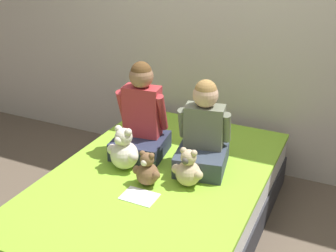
{
  "coord_description": "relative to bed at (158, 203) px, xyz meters",
  "views": [
    {
      "loc": [
        1.06,
        -2.07,
        1.84
      ],
      "look_at": [
        0.0,
        0.15,
        0.71
      ],
      "focal_mm": 45.0,
      "sensor_mm": 36.0,
      "label": 1
    }
  ],
  "objects": [
    {
      "name": "bed",
      "position": [
        0.0,
        0.0,
        0.0
      ],
      "size": [
        1.31,
        1.95,
        0.43
      ],
      "color": "#2D2D33",
      "rests_on": "ground_plane"
    },
    {
      "name": "teddy_bear_held_by_right_child",
      "position": [
        0.22,
        -0.03,
        0.32
      ],
      "size": [
        0.21,
        0.16,
        0.25
      ],
      "rotation": [
        0.0,
        0.0,
        -0.07
      ],
      "color": "#D1B78E",
      "rests_on": "bed"
    },
    {
      "name": "teddy_bear_between_children",
      "position": [
        -0.01,
        -0.13,
        0.31
      ],
      "size": [
        0.19,
        0.14,
        0.22
      ],
      "rotation": [
        0.0,
        0.0,
        -0.04
      ],
      "color": "brown",
      "rests_on": "bed"
    },
    {
      "name": "sign_card",
      "position": [
        0.01,
        -0.27,
        0.22
      ],
      "size": [
        0.21,
        0.15,
        0.0
      ],
      "color": "white",
      "rests_on": "bed"
    },
    {
      "name": "wall_behind_bed",
      "position": [
        0.0,
        1.11,
        1.04
      ],
      "size": [
        8.0,
        0.06,
        2.5
      ],
      "color": "beige",
      "rests_on": "ground_plane"
    },
    {
      "name": "ground_plane",
      "position": [
        0.0,
        0.0,
        -0.21
      ],
      "size": [
        14.0,
        14.0,
        0.0
      ],
      "primitive_type": "plane",
      "color": "brown"
    },
    {
      "name": "teddy_bear_held_by_left_child",
      "position": [
        -0.24,
        -0.01,
        0.34
      ],
      "size": [
        0.24,
        0.19,
        0.29
      ],
      "rotation": [
        0.0,
        0.0,
        -0.18
      ],
      "color": "silver",
      "rests_on": "bed"
    },
    {
      "name": "child_on_left",
      "position": [
        -0.24,
        0.23,
        0.47
      ],
      "size": [
        0.39,
        0.39,
        0.65
      ],
      "rotation": [
        0.0,
        0.0,
        0.13
      ],
      "color": "#282D47",
      "rests_on": "bed"
    },
    {
      "name": "child_on_right",
      "position": [
        0.21,
        0.23,
        0.44
      ],
      "size": [
        0.38,
        0.43,
        0.59
      ],
      "rotation": [
        0.0,
        0.0,
        0.18
      ],
      "color": "#384251",
      "rests_on": "bed"
    }
  ]
}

